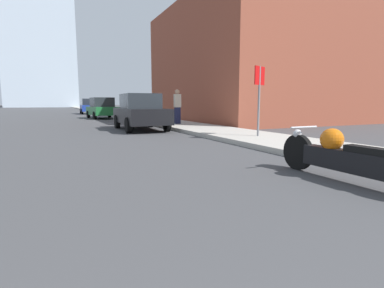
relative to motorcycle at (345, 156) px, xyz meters
The scene contains 9 objects.
sidewalk 35.60m from the motorcycle, 86.68° to the left, with size 2.59×240.00×0.15m.
brick_storefront 18.33m from the motorcycle, 56.27° to the left, with size 12.87×13.20×7.85m.
distant_tower 107.46m from the motorcycle, 93.70° to the left, with size 19.79×19.79×61.64m.
motorcycle is the anchor object (origin of this frame).
parked_car_black 10.53m from the motorcycle, 92.48° to the left, with size 1.97×4.31×1.67m.
parked_car_green 22.13m from the motorcycle, 91.26° to the left, with size 2.19×4.32×1.69m.
parked_car_blue 33.44m from the motorcycle, 90.60° to the left, with size 1.91×4.39×1.74m.
stop_sign 5.53m from the motorcycle, 67.24° to the left, with size 0.57×0.26×2.29m.
pedestrian 11.85m from the motorcycle, 80.81° to the left, with size 0.36×0.26×1.82m.
Camera 1 is at (-0.15, 1.25, 1.25)m, focal length 28.00 mm.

